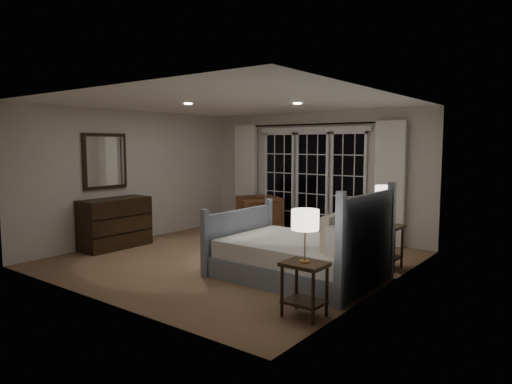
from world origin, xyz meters
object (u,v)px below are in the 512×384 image
Objects in this scene: bed at (301,255)px; nightstand_right at (384,240)px; armchair at (259,214)px; lamp_right at (385,194)px; nightstand_left at (304,281)px; dresser at (115,223)px; lamp_left at (305,220)px.

nightstand_right is (0.73, 1.16, 0.12)m from bed.
lamp_right is at bearing 17.72° from armchair.
nightstand_left is 1.02× the size of lamp_right.
lamp_right reaches higher than dresser.
dresser is at bearing 169.92° from nightstand_left.
nightstand_left is at bearing -57.12° from bed.
nightstand_right is 0.69m from lamp_right.
lamp_left is at bearing 0.00° from nightstand_left.
lamp_right is 3.45m from armchair.
lamp_right is at bearing 57.95° from bed.
armchair is (-2.45, 2.28, 0.07)m from bed.
lamp_right is (-0.05, 2.37, 0.74)m from nightstand_left.
lamp_left is (0.05, -2.37, 0.61)m from nightstand_right.
bed is 1.38m from nightstand_right.
dresser reaches higher than nightstand_right.
lamp_left is 2.37m from lamp_right.
lamp_left is at bearing -10.06° from armchair.
lamp_left reaches higher than nightstand_left.
lamp_right is at bearing 91.30° from lamp_left.
lamp_left is at bearing -10.08° from dresser.
nightstand_left is 0.90× the size of nightstand_right.
bed reaches higher than nightstand_left.
nightstand_right is at bearing 17.72° from armchair.
nightstand_left is at bearing -88.70° from lamp_right.
lamp_left reaches higher than armchair.
nightstand_right reaches higher than nightstand_left.
nightstand_right is 4.65m from dresser.
nightstand_left is 4.76m from armchair.
bed is 1.59m from lamp_right.
bed reaches higher than lamp_left.
nightstand_right is at bearing 91.30° from nightstand_left.
lamp_left is 0.98× the size of lamp_right.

